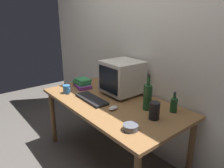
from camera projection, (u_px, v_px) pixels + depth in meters
name	position (u px, v px, depth m)	size (l,w,h in m)	color
ground_plane	(112.00, 158.00, 2.37)	(6.00, 6.00, 0.00)	#56514C
back_wall	(146.00, 44.00, 2.25)	(4.00, 0.08, 2.50)	silver
desk	(112.00, 108.00, 2.17)	(1.57, 0.83, 0.71)	olive
crt_monitor	(122.00, 77.00, 2.27)	(0.39, 0.40, 0.37)	beige
keyboard	(91.00, 99.00, 2.15)	(0.42, 0.15, 0.02)	black
computer_mouse	(113.00, 108.00, 1.93)	(0.06, 0.10, 0.04)	beige
bottle_tall	(148.00, 96.00, 1.91)	(0.08, 0.08, 0.35)	#1E4C23
bottle_short	(174.00, 104.00, 1.88)	(0.06, 0.06, 0.19)	#1E4C23
book_stack	(82.00, 83.00, 2.52)	(0.26, 0.20, 0.10)	#843893
mug	(67.00, 89.00, 2.34)	(0.12, 0.08, 0.09)	#3370B2
cd_spindle	(131.00, 127.00, 1.59)	(0.12, 0.12, 0.04)	#595B66
metal_canister	(154.00, 111.00, 1.75)	(0.09, 0.09, 0.15)	black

